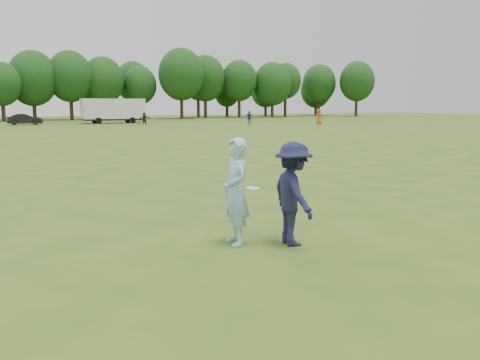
{
  "coord_description": "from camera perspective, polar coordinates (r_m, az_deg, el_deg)",
  "views": [
    {
      "loc": [
        -5.06,
        -8.58,
        2.66
      ],
      "look_at": [
        -0.36,
        0.54,
        1.1
      ],
      "focal_mm": 38.0,
      "sensor_mm": 36.0,
      "label": 1
    }
  ],
  "objects": [
    {
      "name": "defender",
      "position": [
        9.56,
        6.0,
        -1.55
      ],
      "size": [
        0.88,
        1.35,
        1.95
      ],
      "primitive_type": "imported",
      "rotation": [
        0.0,
        0.0,
        1.44
      ],
      "color": "#1A1B39",
      "rests_on": "ground"
    },
    {
      "name": "treeline",
      "position": [
        85.92,
        -22.38,
        10.42
      ],
      "size": [
        130.35,
        18.39,
        11.74
      ],
      "color": "#332114",
      "rests_on": "ground"
    },
    {
      "name": "player_far_b",
      "position": [
        64.16,
        1.03,
        7.02
      ],
      "size": [
        0.98,
        0.96,
        1.66
      ],
      "primitive_type": "imported",
      "rotation": [
        0.0,
        0.0,
        -0.76
      ],
      "color": "navy",
      "rests_on": "ground"
    },
    {
      "name": "disc_in_play",
      "position": [
        9.46,
        1.42,
        -0.95
      ],
      "size": [
        0.29,
        0.29,
        0.06
      ],
      "color": "white",
      "rests_on": "ground"
    },
    {
      "name": "ground",
      "position": [
        10.31,
        3.17,
        -6.32
      ],
      "size": [
        200.0,
        200.0,
        0.0
      ],
      "primitive_type": "plane",
      "color": "#325116",
      "rests_on": "ground"
    },
    {
      "name": "player_far_d",
      "position": [
        63.18,
        -10.68,
        6.79
      ],
      "size": [
        1.43,
        0.54,
        1.52
      ],
      "primitive_type": "imported",
      "rotation": [
        0.0,
        0.0,
        -0.06
      ],
      "color": "black",
      "rests_on": "ground"
    },
    {
      "name": "field_cone",
      "position": [
        59.1,
        1.33,
        6.22
      ],
      "size": [
        0.28,
        0.28,
        0.3
      ],
      "primitive_type": "cone",
      "color": "#FF540D",
      "rests_on": "ground"
    },
    {
      "name": "car_f",
      "position": [
        67.61,
        -23.04,
        6.29
      ],
      "size": [
        4.09,
        1.47,
        1.34
      ],
      "primitive_type": "imported",
      "rotation": [
        0.0,
        0.0,
        1.58
      ],
      "color": "black",
      "rests_on": "ground"
    },
    {
      "name": "thrower",
      "position": [
        9.54,
        -0.49,
        -1.3
      ],
      "size": [
        0.55,
        0.78,
        2.03
      ],
      "primitive_type": "imported",
      "rotation": [
        0.0,
        0.0,
        -1.66
      ],
      "color": "#98C5EB",
      "rests_on": "ground"
    },
    {
      "name": "cargo_trailer",
      "position": [
        69.24,
        -14.06,
        7.67
      ],
      "size": [
        9.0,
        2.75,
        3.2
      ],
      "color": "white",
      "rests_on": "ground"
    },
    {
      "name": "player_far_c",
      "position": [
        63.96,
        8.87,
        7.03
      ],
      "size": [
        1.11,
        1.0,
        1.9
      ],
      "primitive_type": "imported",
      "rotation": [
        0.0,
        0.0,
        2.6
      ],
      "color": "#C64D17",
      "rests_on": "ground"
    }
  ]
}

